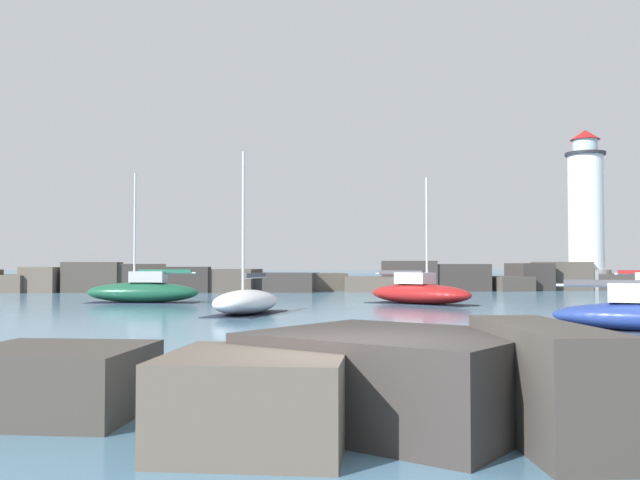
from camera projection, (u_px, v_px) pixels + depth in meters
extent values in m
plane|color=teal|center=(360.00, 446.00, 8.81)|extent=(600.00, 600.00, 0.00)
cube|color=teal|center=(264.00, 278.00, 119.89)|extent=(400.00, 116.00, 0.01)
cube|color=brown|center=(16.00, 283.00, 58.76)|extent=(4.24, 6.03, 1.40)
cube|color=brown|center=(50.00, 279.00, 58.65)|extent=(3.88, 5.41, 2.05)
cube|color=#4C443D|center=(93.00, 277.00, 58.78)|extent=(4.61, 4.23, 2.46)
cube|color=#423D38|center=(138.00, 278.00, 59.86)|extent=(5.07, 4.99, 2.31)
cube|color=#383330|center=(187.00, 279.00, 59.01)|extent=(3.76, 5.38, 2.07)
cube|color=#4C443D|center=(234.00, 280.00, 59.37)|extent=(4.75, 5.98, 1.87)
cube|color=#383330|center=(286.00, 282.00, 59.67)|extent=(6.05, 6.09, 1.56)
cube|color=brown|center=(324.00, 282.00, 61.30)|extent=(3.69, 4.09, 1.52)
cube|color=brown|center=(371.00, 284.00, 60.28)|extent=(5.04, 5.38, 1.23)
cube|color=#383330|center=(408.00, 276.00, 61.56)|extent=(5.31, 5.68, 2.56)
cube|color=#383330|center=(457.00, 277.00, 61.28)|extent=(5.01, 4.27, 2.30)
cube|color=#4C443D|center=(504.00, 283.00, 61.63)|extent=(3.91, 5.43, 1.24)
cube|color=#383330|center=(529.00, 277.00, 62.24)|extent=(3.26, 4.04, 2.37)
cube|color=#4C443D|center=(561.00, 276.00, 63.13)|extent=(5.49, 4.33, 2.49)
cube|color=#423D38|center=(611.00, 282.00, 63.62)|extent=(4.99, 5.03, 1.43)
cylinder|color=gray|center=(587.00, 280.00, 63.33)|extent=(4.13, 4.13, 1.80)
cylinder|color=white|center=(586.00, 212.00, 63.53)|extent=(3.06, 3.06, 10.22)
cylinder|color=#232328|center=(585.00, 154.00, 63.71)|extent=(3.52, 3.52, 0.25)
cylinder|color=silver|center=(585.00, 146.00, 63.74)|extent=(2.14, 2.14, 1.15)
cone|color=#B21919|center=(585.00, 135.00, 63.77)|extent=(2.60, 2.60, 0.90)
cube|color=brown|center=(257.00, 399.00, 8.85)|extent=(2.64, 2.82, 1.15)
cube|color=brown|center=(486.00, 398.00, 10.86)|extent=(3.46, 3.46, 0.43)
cube|color=#383330|center=(398.00, 378.00, 9.99)|extent=(4.80, 4.76, 1.30)
cube|color=#423D38|center=(56.00, 381.00, 10.59)|extent=(2.90, 2.86, 1.01)
cube|color=#423D38|center=(544.00, 382.00, 9.18)|extent=(1.20, 3.52, 1.47)
cube|color=silver|center=(638.00, 293.00, 23.98)|extent=(2.10, 1.78, 0.64)
cylinder|color=#BCBCC1|center=(608.00, 286.00, 24.39)|extent=(2.99, 1.84, 0.10)
cube|color=#4C4C51|center=(608.00, 283.00, 24.39)|extent=(2.60, 1.66, 0.20)
ellipsoid|color=#195138|center=(143.00, 293.00, 41.80)|extent=(6.93, 3.10, 1.21)
cube|color=black|center=(142.00, 303.00, 41.78)|extent=(6.59, 3.00, 0.03)
cube|color=#B2B2B7|center=(148.00, 277.00, 41.81)|extent=(2.16, 1.43, 0.64)
cylinder|color=silver|center=(135.00, 228.00, 41.98)|extent=(0.12, 0.12, 6.42)
cylinder|color=#BCBCC1|center=(165.00, 273.00, 41.74)|extent=(3.64, 0.71, 0.10)
cube|color=#1E664C|center=(165.00, 271.00, 41.75)|extent=(3.12, 0.72, 0.20)
ellipsoid|color=maroon|center=(420.00, 294.00, 40.43)|extent=(6.16, 6.67, 1.15)
cube|color=black|center=(420.00, 304.00, 40.41)|extent=(5.90, 6.38, 0.03)
cube|color=silver|center=(415.00, 278.00, 40.70)|extent=(2.29, 2.38, 0.64)
cylinder|color=silver|center=(427.00, 231.00, 40.20)|extent=(0.12, 0.12, 6.02)
cylinder|color=#BCBCC1|center=(401.00, 274.00, 41.42)|extent=(2.48, 2.90, 0.10)
cube|color=#4C4C51|center=(401.00, 272.00, 41.43)|extent=(2.20, 2.54, 0.20)
ellipsoid|color=white|center=(246.00, 302.00, 32.28)|extent=(4.08, 6.19, 1.10)
cube|color=black|center=(246.00, 314.00, 32.26)|extent=(3.94, 5.91, 0.03)
cylinder|color=silver|center=(243.00, 221.00, 31.99)|extent=(0.12, 0.12, 6.25)
cylinder|color=#BCBCC1|center=(255.00, 277.00, 33.44)|extent=(1.13, 3.02, 0.10)
cube|color=#4C4C51|center=(255.00, 275.00, 33.44)|extent=(1.07, 2.60, 0.20)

